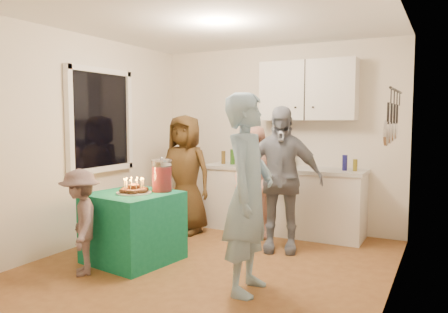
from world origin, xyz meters
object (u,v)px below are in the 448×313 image
at_px(woman_back_center, 256,182).
at_px(man_birthday, 248,193).
at_px(microwave, 270,156).
at_px(counter, 282,201).
at_px(party_table, 133,227).
at_px(woman_back_right, 280,179).
at_px(child_near_left, 81,222).
at_px(punch_jar, 162,176).
at_px(woman_back_left, 185,174).

bearing_deg(woman_back_center, man_birthday, -59.79).
distance_m(microwave, woman_back_center, 0.52).
bearing_deg(man_birthday, counter, 5.83).
xyz_separation_m(counter, woman_back_center, (-0.21, -0.41, 0.31)).
relative_size(microwave, party_table, 0.61).
distance_m(woman_back_right, child_near_left, 2.27).
relative_size(microwave, woman_back_center, 0.35).
bearing_deg(woman_back_center, punch_jar, -105.44).
bearing_deg(woman_back_left, child_near_left, -93.22).
relative_size(party_table, woman_back_left, 0.52).
height_order(party_table, woman_back_left, woman_back_left).
bearing_deg(microwave, counter, 2.87).
distance_m(party_table, man_birthday, 1.58).
bearing_deg(punch_jar, woman_back_right, 39.48).
distance_m(party_table, child_near_left, 0.63).
bearing_deg(counter, woman_back_center, -117.62).
bearing_deg(woman_back_right, woman_back_left, 156.49).
distance_m(microwave, punch_jar, 1.81).
height_order(microwave, woman_back_center, woman_back_center).
distance_m(microwave, man_birthday, 2.20).
bearing_deg(man_birthday, woman_back_right, 1.84).
xyz_separation_m(woman_back_left, woman_back_right, (1.45, -0.20, 0.05)).
bearing_deg(party_table, woman_back_right, 40.06).
height_order(woman_back_left, woman_back_center, woman_back_left).
bearing_deg(counter, microwave, 180.00).
relative_size(counter, child_near_left, 2.05).
bearing_deg(woman_back_right, party_table, -155.64).
xyz_separation_m(party_table, woman_back_left, (-0.14, 1.29, 0.43)).
bearing_deg(child_near_left, party_table, 114.34).
bearing_deg(counter, man_birthday, -78.18).
bearing_deg(man_birthday, microwave, 10.40).
distance_m(man_birthday, child_near_left, 1.76).
bearing_deg(punch_jar, party_table, -137.44).
bearing_deg(punch_jar, microwave, 69.86).
bearing_deg(man_birthday, punch_jar, 65.56).
height_order(counter, microwave, microwave).
relative_size(microwave, man_birthday, 0.29).
bearing_deg(woman_back_left, punch_jar, -72.00).
xyz_separation_m(punch_jar, woman_back_right, (1.07, 0.88, -0.07)).
bearing_deg(microwave, woman_back_right, -58.69).
xyz_separation_m(party_table, child_near_left, (-0.20, -0.57, 0.16)).
relative_size(counter, man_birthday, 1.22).
distance_m(microwave, woman_back_right, 0.95).
relative_size(punch_jar, child_near_left, 0.32).
xyz_separation_m(party_table, punch_jar, (0.24, 0.22, 0.55)).
relative_size(punch_jar, woman_back_left, 0.21).
bearing_deg(man_birthday, woman_back_center, 15.13).
xyz_separation_m(woman_back_right, child_near_left, (-1.50, -1.67, -0.32)).
xyz_separation_m(microwave, child_near_left, (-1.06, -2.49, -0.52)).
xyz_separation_m(punch_jar, woman_back_center, (0.59, 1.28, -0.19)).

